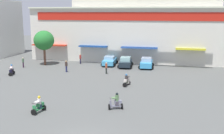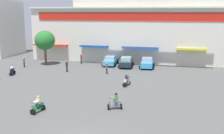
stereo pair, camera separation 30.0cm
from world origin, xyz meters
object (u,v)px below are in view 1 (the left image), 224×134
object	(u,v)px
parked_car_0	(110,61)
pedestrian_1	(106,67)
plaza_tree_0	(44,41)
scooter_rider_1	(127,81)
pedestrian_4	(66,65)
scooter_rider_3	(12,71)
scooter_rider_2	(39,106)
parked_car_2	(146,63)
scooter_rider_0	(116,102)
pedestrian_0	(23,62)
pedestrian_3	(80,58)
parked_car_1	(126,62)

from	to	relation	value
parked_car_0	pedestrian_1	world-z (taller)	pedestrian_1
plaza_tree_0	scooter_rider_1	xyz separation A→B (m)	(15.53, -9.93, -3.43)
parked_car_0	pedestrian_4	xyz separation A→B (m)	(-4.91, -6.57, 0.21)
scooter_rider_3	pedestrian_4	distance (m)	7.56
scooter_rider_2	pedestrian_1	bearing A→B (deg)	83.42
plaza_tree_0	parked_car_0	world-z (taller)	plaza_tree_0
parked_car_0	scooter_rider_1	world-z (taller)	scooter_rider_1
parked_car_2	pedestrian_4	bearing A→B (deg)	-152.75
scooter_rider_2	scooter_rider_0	bearing A→B (deg)	20.47
pedestrian_0	pedestrian_3	distance (m)	9.25
pedestrian_3	parked_car_0	bearing A→B (deg)	-1.22
plaza_tree_0	pedestrian_3	world-z (taller)	plaza_tree_0
scooter_rider_2	scooter_rider_3	world-z (taller)	scooter_rider_3
scooter_rider_3	pedestrian_0	size ratio (longest dim) A/B	0.94
scooter_rider_3	pedestrian_1	world-z (taller)	pedestrian_1
scooter_rider_3	pedestrian_4	size ratio (longest dim) A/B	0.88
pedestrian_3	pedestrian_4	distance (m)	6.68
plaza_tree_0	parked_car_0	xyz separation A→B (m)	(10.47, 2.27, -3.30)
scooter_rider_0	parked_car_1	bearing A→B (deg)	98.02
pedestrian_1	pedestrian_3	bearing A→B (deg)	133.76
parked_car_1	scooter_rider_3	xyz separation A→B (m)	(-14.36, -9.26, -0.17)
parked_car_1	parked_car_2	size ratio (longest dim) A/B	1.04
parked_car_1	pedestrian_1	bearing A→B (deg)	-108.15
plaza_tree_0	scooter_rider_1	distance (m)	18.75
parked_car_0	scooter_rider_0	world-z (taller)	scooter_rider_0
scooter_rider_3	pedestrian_1	distance (m)	13.18
scooter_rider_2	pedestrian_4	distance (m)	16.65
parked_car_0	pedestrian_1	distance (m)	6.46
scooter_rider_1	parked_car_1	bearing A→B (deg)	101.19
scooter_rider_1	pedestrian_0	size ratio (longest dim) A/B	0.93
parked_car_2	pedestrian_4	distance (m)	12.44
parked_car_1	scooter_rider_1	xyz separation A→B (m)	(2.22, -11.22, -0.17)
scooter_rider_0	pedestrian_4	distance (m)	17.29
plaza_tree_0	parked_car_0	size ratio (longest dim) A/B	1.27
scooter_rider_3	parked_car_1	bearing A→B (deg)	32.81
scooter_rider_2	pedestrian_3	xyz separation A→B (m)	(-4.32, 22.81, 0.36)
scooter_rider_1	pedestrian_4	world-z (taller)	pedestrian_4
parked_car_0	scooter_rider_1	xyz separation A→B (m)	(5.06, -12.20, -0.13)
scooter_rider_0	scooter_rider_3	bearing A→B (deg)	149.45
parked_car_1	pedestrian_3	distance (m)	8.05
scooter_rider_0	scooter_rider_2	distance (m)	6.81
scooter_rider_0	pedestrian_4	size ratio (longest dim) A/B	0.91
parked_car_2	pedestrian_3	bearing A→B (deg)	175.01
parked_car_0	scooter_rider_0	xyz separation A→B (m)	(5.56, -20.32, -0.12)
scooter_rider_0	scooter_rider_3	world-z (taller)	scooter_rider_0
scooter_rider_1	pedestrian_3	distance (m)	15.98
parked_car_0	parked_car_2	distance (m)	6.20
pedestrian_3	scooter_rider_0	bearing A→B (deg)	-62.35
parked_car_2	pedestrian_3	size ratio (longest dim) A/B	2.42
parked_car_1	pedestrian_1	xyz separation A→B (m)	(-1.77, -5.40, 0.15)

